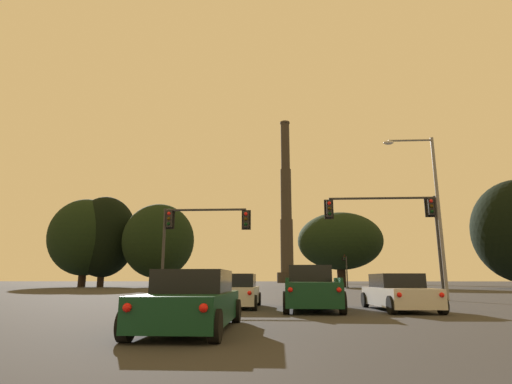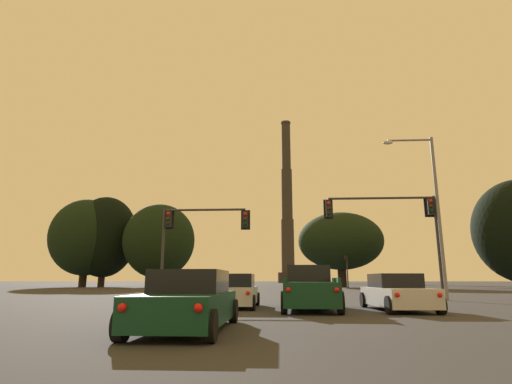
% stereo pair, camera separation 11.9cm
% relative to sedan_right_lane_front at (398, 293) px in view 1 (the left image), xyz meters
% --- Properties ---
extents(sedan_right_lane_front, '(2.14, 4.76, 1.43)m').
position_rel_sedan_right_lane_front_xyz_m(sedan_right_lane_front, '(0.00, 0.00, 0.00)').
color(sedan_right_lane_front, silver).
rests_on(sedan_right_lane_front, ground_plane).
extents(pickup_truck_center_lane_front, '(2.39, 5.58, 1.82)m').
position_rel_sedan_right_lane_front_xyz_m(pickup_truck_center_lane_front, '(-3.41, 0.37, 0.14)').
color(pickup_truck_center_lane_front, '#0F3823').
rests_on(pickup_truck_center_lane_front, ground_plane).
extents(hatchback_left_lane_front, '(1.90, 4.11, 1.44)m').
position_rel_sedan_right_lane_front_xyz_m(hatchback_left_lane_front, '(-6.57, 1.10, -0.00)').
color(hatchback_left_lane_front, silver).
rests_on(hatchback_left_lane_front, ground_plane).
extents(sedan_left_lane_second, '(1.99, 4.71, 1.43)m').
position_rel_sedan_right_lane_front_xyz_m(sedan_left_lane_second, '(-6.85, -6.77, 0.00)').
color(sedan_left_lane_second, '#0F3823').
rests_on(sedan_left_lane_second, ground_plane).
extents(traffic_light_far_right, '(0.78, 0.50, 5.24)m').
position_rel_sedan_right_lane_front_xyz_m(traffic_light_far_right, '(5.14, 43.90, 2.78)').
color(traffic_light_far_right, '#2D2D30').
rests_on(traffic_light_far_right, ground_plane).
extents(traffic_light_overhead_left, '(5.65, 0.50, 5.62)m').
position_rel_sedan_right_lane_front_xyz_m(traffic_light_overhead_left, '(-10.07, 7.97, 3.64)').
color(traffic_light_overhead_left, '#2D2D30').
rests_on(traffic_light_overhead_left, ground_plane).
extents(traffic_light_overhead_right, '(6.97, 0.50, 6.25)m').
position_rel_sedan_right_lane_front_xyz_m(traffic_light_overhead_right, '(2.65, 8.03, 4.17)').
color(traffic_light_overhead_right, '#2D2D30').
rests_on(traffic_light_overhead_right, ground_plane).
extents(street_lamp, '(3.13, 0.36, 9.97)m').
position_rel_sedan_right_lane_front_xyz_m(street_lamp, '(4.58, 7.76, 5.33)').
color(street_lamp, slate).
rests_on(street_lamp, ground_plane).
extents(smokestack, '(7.71, 7.71, 63.53)m').
position_rel_sedan_right_lane_front_xyz_m(smokestack, '(-1.64, 135.27, 24.17)').
color(smokestack, '#2B2722').
rests_on(smokestack, ground_plane).
extents(treeline_right_mid, '(13.65, 12.28, 11.93)m').
position_rel_sedan_right_lane_front_xyz_m(treeline_right_mid, '(5.21, 48.77, 6.63)').
color(treeline_right_mid, black).
rests_on(treeline_right_mid, ground_plane).
extents(treeline_center_left, '(11.67, 10.51, 13.51)m').
position_rel_sedan_right_lane_front_xyz_m(treeline_center_left, '(-24.49, 48.00, 6.78)').
color(treeline_center_left, black).
rests_on(treeline_center_left, ground_plane).
extents(treeline_left_mid, '(10.96, 9.86, 15.47)m').
position_rel_sedan_right_lane_front_xyz_m(treeline_left_mid, '(-34.93, 50.75, 7.83)').
color(treeline_left_mid, black).
rests_on(treeline_left_mid, ground_plane).
extents(treeline_far_right, '(12.47, 11.22, 14.95)m').
position_rel_sedan_right_lane_front_xyz_m(treeline_far_right, '(-37.95, 50.31, 7.71)').
color(treeline_far_right, black).
rests_on(treeline_far_right, ground_plane).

